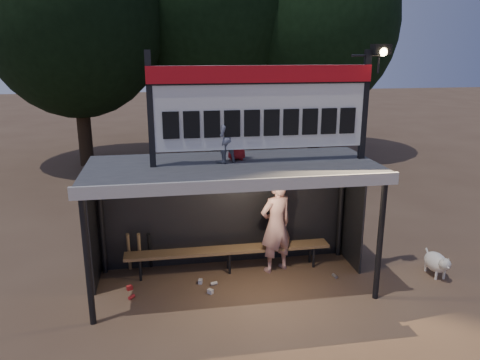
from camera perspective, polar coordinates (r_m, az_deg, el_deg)
The scene contains 12 objects.
ground at distance 8.93m, azimuth -0.86°, elevation -12.58°, with size 80.00×80.00×0.00m, color #4F3827.
player at distance 9.09m, azimuth 4.40°, elevation -5.48°, with size 0.69×0.46×1.91m, color silver.
child_a at distance 8.05m, azimuth -2.05°, elevation 5.32°, with size 0.45×0.35×0.92m, color slate.
child_b at distance 8.28m, azimuth -0.42°, elevation 5.30°, with size 0.41×0.26×0.83m, color #AD1A1D.
dugout_shelter at distance 8.45m, azimuth -1.16°, elevation -0.70°, with size 5.10×2.08×2.32m.
scoreboard_assembly at distance 8.00m, azimuth 3.05°, elevation 9.18°, with size 4.10×0.27×1.99m.
bench at distance 9.23m, azimuth -1.40°, elevation -8.60°, with size 4.00×0.35×0.48m.
tree_left at distance 18.03m, azimuth -19.65°, elevation 19.01°, with size 6.46×6.46×9.27m.
tree_right at distance 19.30m, azimuth 9.62°, elevation 18.43°, with size 6.08×6.08×8.72m.
dog at distance 9.86m, azimuth 22.88°, elevation -9.24°, with size 0.36×0.81×0.49m.
bats at distance 9.41m, azimuth -12.16°, elevation -8.48°, with size 0.48×0.33×0.84m.
litter at distance 8.81m, azimuth -4.40°, elevation -12.76°, with size 3.96×0.52×0.08m.
Camera 1 is at (-1.17, -7.77, 4.25)m, focal length 35.00 mm.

